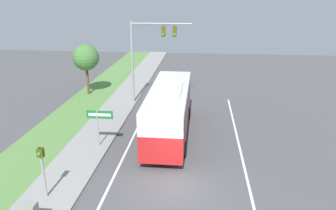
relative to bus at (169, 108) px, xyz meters
name	(u,v)px	position (x,y,z in m)	size (l,w,h in m)	color
ground_plane	(179,186)	(1.15, -6.45, -2.01)	(80.00, 80.00, 0.00)	#4C4C4F
sidewalk	(64,179)	(-5.05, -6.45, -1.95)	(2.80, 80.00, 0.12)	gray
grass_verge	(7,176)	(-8.25, -6.45, -1.96)	(3.60, 80.00, 0.10)	#568442
lane_divider_near	(111,182)	(-2.45, -6.45, -2.00)	(0.14, 30.00, 0.01)	silver
lane_divider_far	(250,190)	(4.75, -6.45, -2.00)	(0.14, 30.00, 0.01)	silver
bus	(169,108)	(0.00, 0.00, 0.00)	(2.70, 10.22, 3.63)	red
signal_gantry	(148,47)	(-2.46, 6.72, 3.11)	(5.26, 0.41, 7.32)	#939399
pedestrian_signal	(42,164)	(-5.19, -8.18, -0.14)	(0.28, 0.34, 2.71)	#939399
street_sign	(99,120)	(-4.21, -2.43, -0.10)	(1.70, 0.08, 2.57)	#939399
roadside_tree	(86,58)	(-8.81, 8.75, 1.68)	(2.49, 2.49, 4.85)	brown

